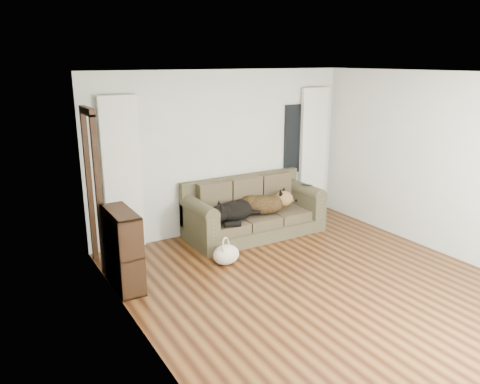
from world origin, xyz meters
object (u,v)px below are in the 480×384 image
dog_shepherd (264,204)px  bookshelf (123,249)px  sofa (255,208)px  tote_bag (226,253)px  dog_black_lab (231,213)px

dog_shepherd → bookshelf: 2.62m
dog_shepherd → sofa: bearing=24.2°
tote_bag → bookshelf: 1.45m
dog_black_lab → bookshelf: bearing=-167.3°
sofa → tote_bag: (-0.96, -0.78, -0.29)m
sofa → bookshelf: size_ratio=2.22×
dog_black_lab → tote_bag: size_ratio=1.81×
dog_black_lab → bookshelf: bookshelf is taller
dog_shepherd → bookshelf: size_ratio=0.72×
sofa → dog_black_lab: 0.50m
sofa → dog_black_lab: sofa is taller
sofa → tote_bag: sofa is taller
sofa → dog_black_lab: bearing=-167.9°
sofa → dog_black_lab: size_ratio=3.17×
sofa → dog_shepherd: bearing=-12.3°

